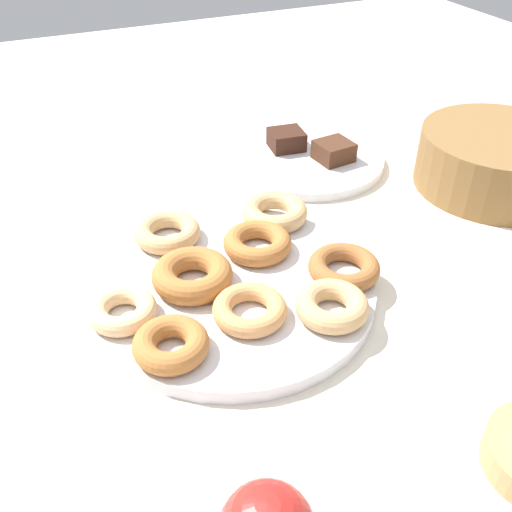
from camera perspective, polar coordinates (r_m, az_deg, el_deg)
ground_plane at (r=0.71m, az=-2.22°, el=-3.70°), size 2.40×2.40×0.00m
donut_plate at (r=0.70m, az=-2.24°, el=-3.15°), size 0.34×0.34×0.02m
donut_0 at (r=0.61m, az=-8.36°, el=-8.58°), size 0.08×0.08×0.02m
donut_1 at (r=0.74m, az=0.13°, el=1.29°), size 0.12×0.12×0.02m
donut_2 at (r=0.64m, az=-0.63°, el=-5.28°), size 0.12×0.12×0.02m
donut_3 at (r=0.77m, az=-8.70°, el=2.33°), size 0.10×0.10×0.02m
donut_4 at (r=0.69m, az=-6.28°, el=-1.87°), size 0.12×0.12×0.03m
donut_5 at (r=0.71m, az=8.64°, el=-1.10°), size 0.12×0.12×0.02m
donut_6 at (r=0.80m, az=1.84°, el=4.32°), size 0.11×0.11×0.03m
donut_7 at (r=0.65m, az=7.46°, el=-4.88°), size 0.11×0.11×0.03m
donut_8 at (r=0.66m, az=-13.01°, el=-5.21°), size 0.08×0.08×0.02m
cake_plate at (r=0.99m, az=4.98°, el=9.44°), size 0.26×0.26×0.02m
brownie_near at (r=1.00m, az=3.01°, el=11.36°), size 0.06×0.06×0.03m
brownie_far at (r=0.97m, az=7.65°, el=10.19°), size 0.06×0.06×0.03m
basket at (r=0.98m, az=22.66°, el=8.64°), size 0.30×0.30×0.09m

